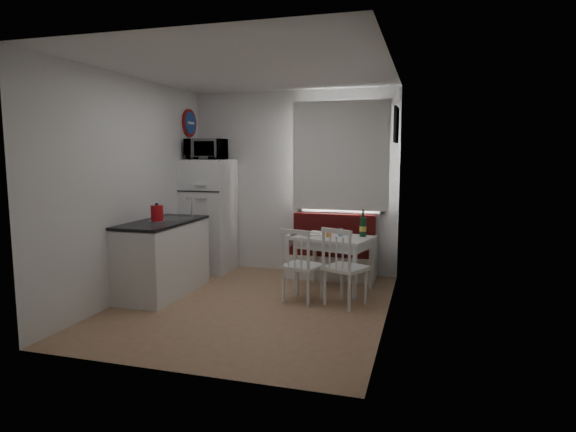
% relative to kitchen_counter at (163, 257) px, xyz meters
% --- Properties ---
extents(floor, '(3.00, 3.50, 0.02)m').
position_rel_kitchen_counter_xyz_m(floor, '(1.20, -0.16, -0.46)').
color(floor, '#A17C55').
rests_on(floor, ground).
extents(ceiling, '(3.00, 3.50, 0.02)m').
position_rel_kitchen_counter_xyz_m(ceiling, '(1.20, -0.16, 2.14)').
color(ceiling, white).
rests_on(ceiling, wall_back).
extents(wall_back, '(3.00, 0.02, 2.60)m').
position_rel_kitchen_counter_xyz_m(wall_back, '(1.20, 1.59, 0.84)').
color(wall_back, white).
rests_on(wall_back, floor).
extents(wall_front, '(3.00, 0.02, 2.60)m').
position_rel_kitchen_counter_xyz_m(wall_front, '(1.20, -1.91, 0.84)').
color(wall_front, white).
rests_on(wall_front, floor).
extents(wall_left, '(0.02, 3.50, 2.60)m').
position_rel_kitchen_counter_xyz_m(wall_left, '(-0.30, -0.16, 0.84)').
color(wall_left, white).
rests_on(wall_left, floor).
extents(wall_right, '(0.02, 3.50, 2.60)m').
position_rel_kitchen_counter_xyz_m(wall_right, '(2.70, -0.16, 0.84)').
color(wall_right, white).
rests_on(wall_right, floor).
extents(window, '(1.22, 0.06, 1.47)m').
position_rel_kitchen_counter_xyz_m(window, '(1.90, 1.56, 1.17)').
color(window, white).
rests_on(window, wall_back).
extents(curtain, '(1.35, 0.02, 1.50)m').
position_rel_kitchen_counter_xyz_m(curtain, '(1.90, 1.49, 1.22)').
color(curtain, white).
rests_on(curtain, wall_back).
extents(kitchen_counter, '(0.62, 1.32, 1.16)m').
position_rel_kitchen_counter_xyz_m(kitchen_counter, '(0.00, 0.00, 0.00)').
color(kitchen_counter, white).
rests_on(kitchen_counter, floor).
extents(wall_sign, '(0.03, 0.40, 0.40)m').
position_rel_kitchen_counter_xyz_m(wall_sign, '(-0.27, 1.29, 1.69)').
color(wall_sign, navy).
rests_on(wall_sign, wall_left).
extents(picture_frame, '(0.04, 0.52, 0.42)m').
position_rel_kitchen_counter_xyz_m(picture_frame, '(2.67, 0.94, 1.59)').
color(picture_frame, black).
rests_on(picture_frame, wall_right).
extents(bench, '(1.21, 0.47, 0.87)m').
position_rel_kitchen_counter_xyz_m(bench, '(1.82, 1.35, -0.17)').
color(bench, white).
rests_on(bench, floor).
extents(dining_table, '(1.04, 0.84, 0.68)m').
position_rel_kitchen_counter_xyz_m(dining_table, '(1.96, 0.74, 0.15)').
color(dining_table, white).
rests_on(dining_table, floor).
extents(chair_left, '(0.50, 0.49, 0.46)m').
position_rel_kitchen_counter_xyz_m(chair_left, '(1.71, 0.08, 0.08)').
color(chair_left, white).
rests_on(chair_left, floor).
extents(chair_right, '(0.55, 0.56, 0.48)m').
position_rel_kitchen_counter_xyz_m(chair_right, '(2.21, 0.08, 0.10)').
color(chair_right, white).
rests_on(chair_right, floor).
extents(fridge, '(0.65, 0.65, 1.62)m').
position_rel_kitchen_counter_xyz_m(fridge, '(0.02, 1.24, 0.36)').
color(fridge, white).
rests_on(fridge, floor).
extents(microwave, '(0.53, 0.36, 0.29)m').
position_rel_kitchen_counter_xyz_m(microwave, '(0.02, 1.19, 1.32)').
color(microwave, white).
rests_on(microwave, fridge).
extents(kettle, '(0.17, 0.17, 0.23)m').
position_rel_kitchen_counter_xyz_m(kettle, '(0.05, -0.19, 0.56)').
color(kettle, red).
rests_on(kettle, kitchen_counter).
extents(wine_bottle, '(0.09, 0.09, 0.34)m').
position_rel_kitchen_counter_xyz_m(wine_bottle, '(2.31, 0.84, 0.40)').
color(wine_bottle, '#154223').
rests_on(wine_bottle, dining_table).
extents(drinking_glass_orange, '(0.06, 0.06, 0.11)m').
position_rel_kitchen_counter_xyz_m(drinking_glass_orange, '(1.91, 0.69, 0.28)').
color(drinking_glass_orange, orange).
rests_on(drinking_glass_orange, dining_table).
extents(drinking_glass_blue, '(0.06, 0.06, 0.10)m').
position_rel_kitchen_counter_xyz_m(drinking_glass_blue, '(2.04, 0.79, 0.27)').
color(drinking_glass_blue, '#7AB0D0').
rests_on(drinking_glass_blue, dining_table).
extents(plate, '(0.25, 0.25, 0.02)m').
position_rel_kitchen_counter_xyz_m(plate, '(1.66, 0.76, 0.24)').
color(plate, white).
rests_on(plate, dining_table).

